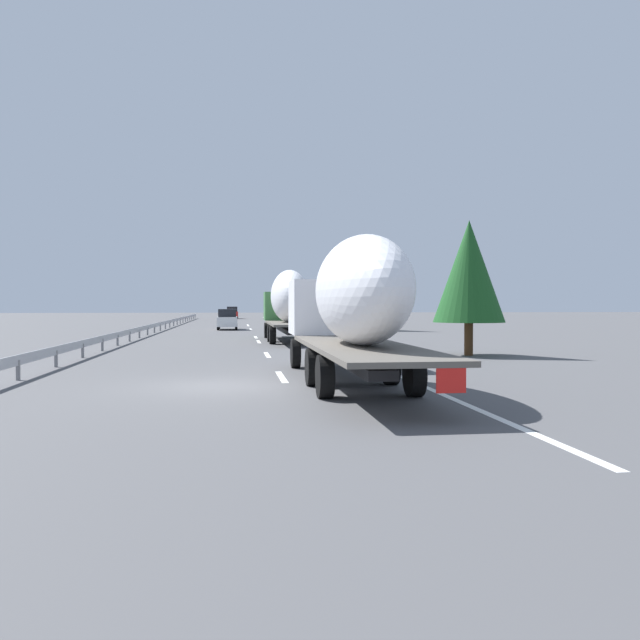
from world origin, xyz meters
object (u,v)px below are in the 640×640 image
(truck_lead, at_px, (288,302))
(car_white_van, at_px, (227,319))
(car_red_compact, at_px, (232,313))
(road_sign, at_px, (304,303))
(truck_trailing, at_px, (351,302))

(truck_lead, relative_size, car_white_van, 2.87)
(truck_lead, bearing_deg, car_red_compact, 3.17)
(car_red_compact, relative_size, road_sign, 1.24)
(car_red_compact, height_order, road_sign, road_sign)
(truck_lead, height_order, car_white_van, truck_lead)
(truck_lead, xyz_separation_m, road_sign, (19.33, -3.10, -0.03))
(truck_trailing, bearing_deg, truck_lead, -0.00)
(car_red_compact, distance_m, car_white_van, 46.65)
(truck_trailing, height_order, car_white_van, truck_trailing)
(truck_trailing, height_order, road_sign, truck_trailing)
(car_white_van, bearing_deg, road_sign, -88.79)
(car_red_compact, distance_m, road_sign, 47.00)
(truck_trailing, height_order, car_red_compact, truck_trailing)
(road_sign, bearing_deg, truck_trailing, 175.68)
(truck_lead, distance_m, car_red_compact, 65.95)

